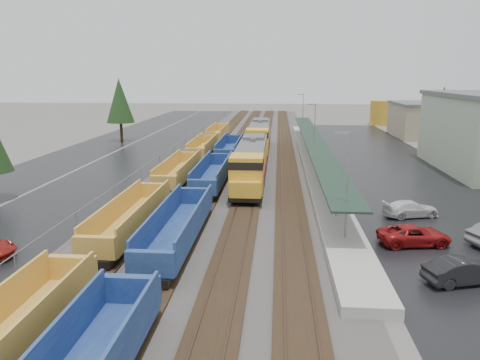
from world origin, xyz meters
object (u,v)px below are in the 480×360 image
Objects in this scene: well_string_blue at (178,228)px; locomotive_lead at (251,163)px; parked_car_east_c at (411,209)px; parked_car_east_b at (414,235)px; well_string_yellow at (160,191)px; storage_tank at (382,113)px; parked_car_east_a at (463,271)px; locomotive_trail at (259,137)px.

locomotive_lead is at bearing 77.67° from well_string_blue.
parked_car_east_c is at bearing -36.39° from locomotive_lead.
well_string_blue is 17.19× the size of parked_car_east_b.
parked_car_east_c is at bearing -6.63° from well_string_yellow.
well_string_blue is 19.67m from parked_car_east_c.
parked_car_east_a is at bearing -98.92° from storage_tank.
parked_car_east_a is at bearing -179.58° from parked_car_east_b.
well_string_blue is 18.09m from parked_car_east_a.
locomotive_trail reaches higher than parked_car_east_c.
locomotive_lead is at bearing -90.00° from locomotive_trail.
parked_car_east_c is (0.53, 12.85, -0.07)m from parked_car_east_a.
locomotive_trail is 0.24× the size of well_string_blue.
well_string_yellow is at bearing -105.56° from locomotive_trail.
well_string_blue is 18.91× the size of parked_car_east_a.
parked_car_east_c is at bearing -100.03° from storage_tank.
locomotive_trail is at bearing 84.19° from well_string_blue.
parked_car_east_b is at bearing -24.45° from well_string_yellow.
parked_car_east_c is (1.55, 6.72, -0.02)m from parked_car_east_b.
parked_car_east_b is at bearing 150.47° from parked_car_east_c.
parked_car_east_b is (-1.02, 6.13, -0.05)m from parked_car_east_a.
well_string_yellow is 11.30m from well_string_blue.
well_string_yellow is at bearing 56.47° from parked_car_east_b.
well_string_blue is at bearing -69.27° from well_string_yellow.
locomotive_trail is at bearing 90.00° from locomotive_lead.
well_string_blue reaches higher than parked_car_east_a.
locomotive_trail is 46.16m from parked_car_east_a.
locomotive_trail is at bearing 7.50° from parked_car_east_c.
locomotive_lead is 0.24× the size of well_string_blue.
parked_car_east_b is at bearing -71.93° from locomotive_trail.
locomotive_lead is 4.46× the size of parked_car_east_a.
locomotive_lead reaches higher than parked_car_east_a.
well_string_yellow is 1.17× the size of well_string_blue.
well_string_yellow is (-8.00, -28.73, -1.26)m from locomotive_trail.
locomotive_trail is 4.33× the size of parked_car_east_c.
well_string_yellow is at bearing -135.99° from locomotive_lead.
parked_car_east_a is 12.86m from parked_car_east_c.
well_string_blue reaches higher than parked_car_east_c.
well_string_yellow is 26.39m from parked_car_east_a.
storage_tank is 82.42m from parked_car_east_b.
locomotive_trail is (0.00, 21.00, 0.00)m from locomotive_lead.
parked_car_east_b is (12.40, -38.00, -1.74)m from locomotive_trail.
well_string_blue is at bearing 57.40° from parked_car_east_a.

